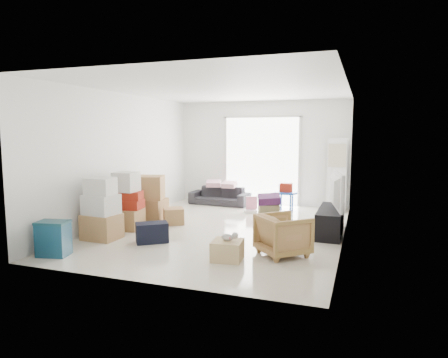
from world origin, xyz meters
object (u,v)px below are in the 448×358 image
tv_console (330,221)px  sofa (220,193)px  ac_tower (337,175)px  storage_bins (53,238)px  wood_crate (227,250)px  armchair (283,233)px  kids_table (286,191)px  television (331,204)px  ottoman (269,214)px

tv_console → sofa: size_ratio=0.92×
sofa → ac_tower: bearing=6.4°
tv_console → storage_bins: (-3.90, -2.80, 0.03)m
storage_bins → wood_crate: bearing=15.1°
sofa → armchair: bearing=-53.9°
armchair → kids_table: (-0.61, 3.44, 0.13)m
armchair → wood_crate: bearing=81.2°
sofa → storage_bins: 5.06m
sofa → wood_crate: 4.61m
sofa → storage_bins: size_ratio=2.89×
wood_crate → armchair: bearing=34.0°
ac_tower → armchair: (-0.53, -3.94, -0.52)m
ac_tower → storage_bins: size_ratio=3.23×
storage_bins → kids_table: kids_table is taller
armchair → wood_crate: 0.91m
armchair → sofa: bearing=-10.2°
ac_tower → television: (0.05, -2.33, -0.32)m
ottoman → wood_crate: size_ratio=0.94×
tv_console → wood_crate: bearing=-122.1°
tv_console → wood_crate: 2.48m
tv_console → ottoman: bearing=162.0°
ac_tower → television: 2.36m
tv_console → armchair: size_ratio=2.04×
kids_table → ac_tower: bearing=23.9°
television → armchair: bearing=149.4°
television → wood_crate: television is taller
tv_console → kids_table: (-1.19, 1.83, 0.25)m
ottoman → kids_table: kids_table is taller
tv_console → television: size_ratio=1.22×
armchair → ac_tower: bearing=-50.4°
wood_crate → storage_bins: bearing=-164.9°
ottoman → kids_table: size_ratio=0.61×
television → storage_bins: 4.81m
sofa → kids_table: kids_table is taller
sofa → kids_table: (1.81, -0.35, 0.18)m
television → sofa: (-3.00, 2.18, -0.25)m
tv_console → storage_bins: storage_bins is taller
tv_console → ottoman: size_ratio=3.49×
sofa → wood_crate: (1.68, -4.29, -0.16)m
armchair → kids_table: bearing=-32.8°
wood_crate → ottoman: bearing=89.0°
ac_tower → armchair: bearing=-97.7°
ac_tower → wood_crate: ac_tower is taller
television → sofa: television is taller
sofa → ottoman: size_ratio=3.81×
ac_tower → ottoman: 2.37m
television → wood_crate: 2.52m
television → storage_bins: (-3.90, -2.80, -0.28)m
sofa → kids_table: size_ratio=2.31×
television → armchair: (-0.58, -1.61, -0.20)m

